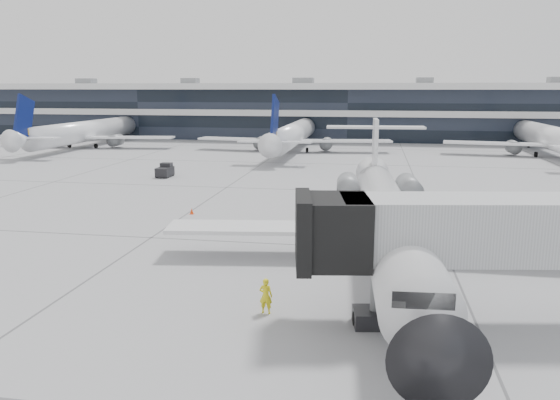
# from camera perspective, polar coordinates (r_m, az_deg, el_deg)

# --- Properties ---
(ground) EXTENTS (220.00, 220.00, 0.00)m
(ground) POSITION_cam_1_polar(r_m,az_deg,el_deg) (36.75, 1.24, -4.68)
(ground) COLOR gray
(ground) RESTS_ON ground
(terminal) EXTENTS (170.00, 22.00, 10.00)m
(terminal) POSITION_cam_1_polar(r_m,az_deg,el_deg) (117.11, 7.34, 8.95)
(terminal) COLOR black
(terminal) RESTS_ON ground
(bg_jet_left) EXTENTS (32.00, 40.00, 9.60)m
(bg_jet_left) POSITION_cam_1_polar(r_m,az_deg,el_deg) (103.47, -19.37, 5.27)
(bg_jet_left) COLOR white
(bg_jet_left) RESTS_ON ground
(bg_jet_center) EXTENTS (32.00, 40.00, 9.60)m
(bg_jet_center) POSITION_cam_1_polar(r_m,az_deg,el_deg) (91.43, 1.44, 5.16)
(bg_jet_center) COLOR white
(bg_jet_center) RESTS_ON ground
(bg_jet_right) EXTENTS (32.00, 40.00, 9.60)m
(bg_jet_right) POSITION_cam_1_polar(r_m,az_deg,el_deg) (94.34, 26.31, 4.16)
(bg_jet_right) COLOR white
(bg_jet_right) RESTS_ON ground
(regional_jet) EXTENTS (27.13, 33.88, 7.82)m
(regional_jet) POSITION_cam_1_polar(r_m,az_deg,el_deg) (33.44, 11.15, -1.82)
(regional_jet) COLOR silver
(regional_jet) RESTS_ON ground
(jet_bridge) EXTENTS (18.63, 6.32, 5.99)m
(jet_bridge) POSITION_cam_1_polar(r_m,az_deg,el_deg) (25.71, 25.22, -2.91)
(jet_bridge) COLOR #B7BABC
(jet_bridge) RESTS_ON ground
(ramp_worker) EXTENTS (0.65, 0.46, 1.71)m
(ramp_worker) POSITION_cam_1_polar(r_m,az_deg,el_deg) (25.71, -1.49, -9.98)
(ramp_worker) COLOR yellow
(ramp_worker) RESTS_ON ground
(traffic_cone) EXTENTS (0.42, 0.42, 0.51)m
(traffic_cone) POSITION_cam_1_polar(r_m,az_deg,el_deg) (46.00, -9.21, -1.17)
(traffic_cone) COLOR #F13C0C
(traffic_cone) RESTS_ON ground
(far_tug) EXTENTS (1.50, 2.53, 1.61)m
(far_tug) POSITION_cam_1_polar(r_m,az_deg,el_deg) (65.83, -11.92, 3.01)
(far_tug) COLOR black
(far_tug) RESTS_ON ground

